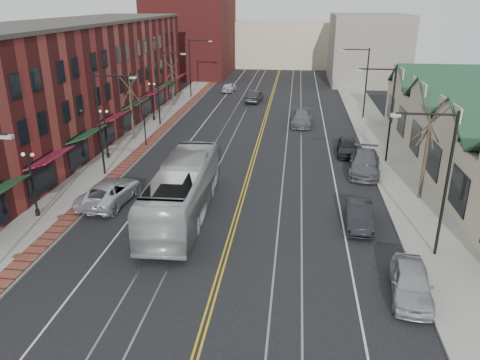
% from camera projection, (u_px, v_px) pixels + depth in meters
% --- Properties ---
extents(ground, '(160.00, 160.00, 0.00)m').
position_uv_depth(ground, '(210.00, 307.00, 21.57)').
color(ground, black).
rests_on(ground, ground).
extents(sidewalk_left, '(4.00, 120.00, 0.15)m').
position_uv_depth(sidewalk_left, '(117.00, 159.00, 41.40)').
color(sidewalk_left, gray).
rests_on(sidewalk_left, ground).
extents(sidewalk_right, '(4.00, 120.00, 0.15)m').
position_uv_depth(sidewalk_right, '(396.00, 170.00, 38.72)').
color(sidewalk_right, gray).
rests_on(sidewalk_right, ground).
extents(building_left, '(10.00, 50.00, 11.00)m').
position_uv_depth(building_left, '(70.00, 82.00, 46.70)').
color(building_left, maroon).
rests_on(building_left, ground).
extents(building_right, '(8.00, 36.00, 4.60)m').
position_uv_depth(building_right, '(477.00, 146.00, 37.24)').
color(building_right, '#BFAF93').
rests_on(building_right, ground).
extents(backdrop_left, '(14.00, 18.00, 14.00)m').
position_uv_depth(backdrop_left, '(192.00, 36.00, 85.62)').
color(backdrop_left, maroon).
rests_on(backdrop_left, ground).
extents(backdrop_mid, '(22.00, 14.00, 9.00)m').
position_uv_depth(backdrop_mid, '(282.00, 44.00, 98.62)').
color(backdrop_mid, '#BFAF93').
rests_on(backdrop_mid, ground).
extents(backdrop_right, '(12.00, 16.00, 11.00)m').
position_uv_depth(backdrop_right, '(367.00, 49.00, 78.08)').
color(backdrop_right, slate).
rests_on(backdrop_right, ground).
extents(streetlight_l_1, '(3.33, 0.25, 8.00)m').
position_uv_depth(streetlight_l_1, '(104.00, 114.00, 35.80)').
color(streetlight_l_1, black).
rests_on(streetlight_l_1, sidewalk_left).
extents(streetlight_l_2, '(3.33, 0.25, 8.00)m').
position_uv_depth(streetlight_l_2, '(161.00, 81.00, 50.61)').
color(streetlight_l_2, black).
rests_on(streetlight_l_2, sidewalk_left).
extents(streetlight_l_3, '(3.33, 0.25, 8.00)m').
position_uv_depth(streetlight_l_3, '(193.00, 62.00, 65.42)').
color(streetlight_l_3, black).
rests_on(streetlight_l_3, sidewalk_left).
extents(streetlight_r_0, '(3.33, 0.25, 8.00)m').
position_uv_depth(streetlight_r_0, '(440.00, 170.00, 24.08)').
color(streetlight_r_0, black).
rests_on(streetlight_r_0, sidewalk_right).
extents(streetlight_r_1, '(3.33, 0.25, 8.00)m').
position_uv_depth(streetlight_r_1, '(387.00, 105.00, 38.89)').
color(streetlight_r_1, black).
rests_on(streetlight_r_1, sidewalk_right).
extents(streetlight_r_2, '(3.33, 0.25, 8.00)m').
position_uv_depth(streetlight_r_2, '(363.00, 76.00, 53.70)').
color(streetlight_r_2, black).
rests_on(streetlight_r_2, sidewalk_right).
extents(lamppost_l_1, '(0.84, 0.28, 4.27)m').
position_uv_depth(lamppost_l_1, '(33.00, 186.00, 29.61)').
color(lamppost_l_1, black).
rests_on(lamppost_l_1, sidewalk_left).
extents(lamppost_l_2, '(0.84, 0.28, 4.27)m').
position_uv_depth(lamppost_l_2, '(106.00, 135.00, 40.72)').
color(lamppost_l_2, black).
rests_on(lamppost_l_2, sidewalk_left).
extents(lamppost_l_3, '(0.84, 0.28, 4.27)m').
position_uv_depth(lamppost_l_3, '(153.00, 102.00, 53.68)').
color(lamppost_l_3, black).
rests_on(lamppost_l_3, sidewalk_left).
extents(tree_left_near, '(1.78, 1.37, 6.48)m').
position_uv_depth(tree_left_near, '(131.00, 106.00, 45.76)').
color(tree_left_near, '#382B21').
rests_on(tree_left_near, sidewalk_left).
extents(tree_left_far, '(1.66, 1.28, 6.02)m').
position_uv_depth(tree_left_far, '(173.00, 81.00, 60.66)').
color(tree_left_far, '#382B21').
rests_on(tree_left_far, sidewalk_left).
extents(tree_right_mid, '(1.90, 1.46, 6.93)m').
position_uv_depth(tree_right_mid, '(427.00, 149.00, 31.78)').
color(tree_right_mid, '#382B21').
rests_on(tree_right_mid, sidewalk_right).
extents(manhole_mid, '(0.60, 0.60, 0.02)m').
position_uv_depth(manhole_mid, '(18.00, 256.00, 25.54)').
color(manhole_mid, '#592D19').
rests_on(manhole_mid, sidewalk_left).
extents(manhole_far, '(0.60, 0.60, 0.02)m').
position_uv_depth(manhole_far, '(61.00, 216.00, 30.17)').
color(manhole_far, '#592D19').
rests_on(manhole_far, sidewalk_left).
extents(traffic_signal, '(0.18, 0.15, 3.80)m').
position_uv_depth(traffic_signal, '(144.00, 123.00, 44.12)').
color(traffic_signal, black).
rests_on(traffic_signal, sidewalk_left).
extents(transit_bus, '(3.33, 12.83, 3.55)m').
position_uv_depth(transit_bus, '(182.00, 191.00, 29.99)').
color(transit_bus, '#B6B6B9').
rests_on(transit_bus, ground).
extents(parked_suv, '(3.22, 6.08, 1.63)m').
position_uv_depth(parked_suv, '(110.00, 192.00, 32.30)').
color(parked_suv, silver).
rests_on(parked_suv, ground).
extents(parked_car_a, '(2.34, 4.72, 1.55)m').
position_uv_depth(parked_car_a, '(411.00, 283.00, 22.06)').
color(parked_car_a, '#A6A8AD').
rests_on(parked_car_a, ground).
extents(parked_car_b, '(1.76, 4.46, 1.45)m').
position_uv_depth(parked_car_b, '(359.00, 215.00, 29.02)').
color(parked_car_b, black).
rests_on(parked_car_b, ground).
extents(parked_car_c, '(3.14, 6.11, 1.69)m').
position_uv_depth(parked_car_c, '(365.00, 163.00, 37.87)').
color(parked_car_c, '#595960').
rests_on(parked_car_c, ground).
extents(parked_car_d, '(2.09, 4.58, 1.52)m').
position_uv_depth(parked_car_d, '(347.00, 146.00, 42.45)').
color(parked_car_d, black).
rests_on(parked_car_d, ground).
extents(distant_car_left, '(2.30, 4.98, 1.58)m').
position_uv_depth(distant_car_left, '(255.00, 96.00, 64.17)').
color(distant_car_left, black).
rests_on(distant_car_left, ground).
extents(distant_car_right, '(2.33, 5.41, 1.55)m').
position_uv_depth(distant_car_right, '(301.00, 119.00, 52.30)').
color(distant_car_right, slate).
rests_on(distant_car_right, ground).
extents(distant_car_far, '(1.98, 4.26, 1.41)m').
position_uv_depth(distant_car_far, '(229.00, 87.00, 71.21)').
color(distant_car_far, silver).
rests_on(distant_car_far, ground).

